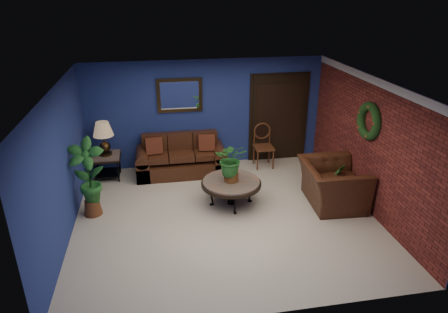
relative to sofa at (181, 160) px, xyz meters
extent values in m
plane|color=beige|center=(0.66, -2.08, -0.30)|extent=(5.50, 5.50, 0.00)
cube|color=navy|center=(0.66, 0.42, 0.95)|extent=(5.50, 0.04, 2.50)
cube|color=navy|center=(-2.09, -2.08, 0.95)|extent=(0.04, 5.00, 2.50)
cube|color=maroon|center=(3.41, -2.08, 0.95)|extent=(0.04, 5.00, 2.50)
cube|color=silver|center=(0.66, -2.08, 2.20)|extent=(5.50, 5.00, 0.02)
cube|color=white|center=(3.38, -2.08, 2.13)|extent=(0.03, 5.00, 0.14)
cube|color=#3C2A14|center=(0.06, 0.38, 1.42)|extent=(1.02, 0.06, 0.77)
cube|color=black|center=(2.41, 0.39, 0.75)|extent=(1.44, 0.06, 2.18)
torus|color=black|center=(3.35, -2.03, 1.40)|extent=(0.16, 0.72, 0.72)
cube|color=#4A2215|center=(0.00, -0.08, -0.13)|extent=(2.02, 0.87, 0.33)
cube|color=#4A2215|center=(0.00, 0.24, 0.17)|extent=(1.73, 0.24, 0.83)
cube|color=#4A2215|center=(-0.58, -0.13, 0.18)|extent=(0.56, 0.60, 0.13)
cube|color=#4A2215|center=(0.00, -0.13, 0.18)|extent=(0.56, 0.60, 0.13)
cube|color=#4A2215|center=(0.58, -0.13, 0.18)|extent=(0.56, 0.60, 0.13)
cube|color=#4A2215|center=(-0.86, -0.08, -0.07)|extent=(0.29, 0.87, 0.46)
cube|color=#4A2215|center=(0.86, -0.08, -0.07)|extent=(0.29, 0.87, 0.46)
cube|color=maroon|center=(-0.59, -0.09, 0.43)|extent=(0.37, 0.11, 0.37)
cube|color=maroon|center=(0.59, -0.09, 0.43)|extent=(0.37, 0.11, 0.37)
cylinder|color=#57534C|center=(0.85, -1.64, 0.18)|extent=(1.11, 1.11, 0.05)
cylinder|color=black|center=(0.85, -1.64, 0.15)|extent=(1.18, 1.18, 0.05)
cylinder|color=black|center=(0.85, -1.64, -0.07)|extent=(0.14, 0.14, 0.45)
cube|color=#57534C|center=(-1.64, -0.03, 0.24)|extent=(0.58, 0.58, 0.05)
cube|color=black|center=(-1.64, -0.03, 0.20)|extent=(0.62, 0.62, 0.04)
cube|color=black|center=(-1.64, -0.03, -0.18)|extent=(0.52, 0.52, 0.03)
cylinder|color=black|center=(-1.89, -0.27, -0.03)|extent=(0.03, 0.03, 0.54)
cylinder|color=black|center=(-1.40, -0.27, -0.03)|extent=(0.03, 0.03, 0.54)
cylinder|color=black|center=(-1.89, 0.22, -0.03)|extent=(0.03, 0.03, 0.54)
cylinder|color=black|center=(-1.40, 0.22, -0.03)|extent=(0.03, 0.03, 0.54)
cylinder|color=#3C2A14|center=(-1.64, -0.03, 0.29)|extent=(0.26, 0.26, 0.05)
sphere|color=#3C2A14|center=(-1.64, -0.03, 0.43)|extent=(0.24, 0.24, 0.24)
cylinder|color=#3C2A14|center=(-1.64, -0.03, 0.62)|extent=(0.03, 0.03, 0.31)
cone|color=#A0805C|center=(-1.64, -0.03, 0.84)|extent=(0.44, 0.44, 0.31)
cube|color=brown|center=(1.95, -0.03, 0.19)|extent=(0.44, 0.44, 0.04)
torus|color=brown|center=(1.95, 0.17, 0.53)|extent=(0.41, 0.04, 0.41)
cylinder|color=brown|center=(1.76, -0.21, -0.07)|extent=(0.04, 0.04, 0.46)
cylinder|color=brown|center=(2.13, -0.22, -0.07)|extent=(0.04, 0.04, 0.46)
cylinder|color=brown|center=(1.76, 0.16, -0.07)|extent=(0.04, 0.04, 0.46)
cylinder|color=brown|center=(2.14, 0.16, -0.07)|extent=(0.04, 0.04, 0.46)
imported|color=#4A2215|center=(2.81, -1.96, 0.12)|extent=(1.20, 1.35, 0.84)
cylinder|color=brown|center=(0.85, -1.64, 0.30)|extent=(0.28, 0.28, 0.18)
imported|color=#184D1C|center=(0.85, -1.64, 0.67)|extent=(0.69, 0.62, 0.67)
cylinder|color=brown|center=(3.01, -1.72, -0.20)|extent=(0.26, 0.26, 0.20)
imported|color=#184D1C|center=(3.01, -1.72, 0.15)|extent=(0.34, 0.28, 0.59)
cylinder|color=brown|center=(-1.79, -1.57, -0.15)|extent=(0.34, 0.34, 0.30)
imported|color=#184D1C|center=(-1.79, -1.57, 0.58)|extent=(0.72, 0.54, 1.26)
camera|label=1|loc=(-0.50, -8.43, 3.69)|focal=32.00mm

